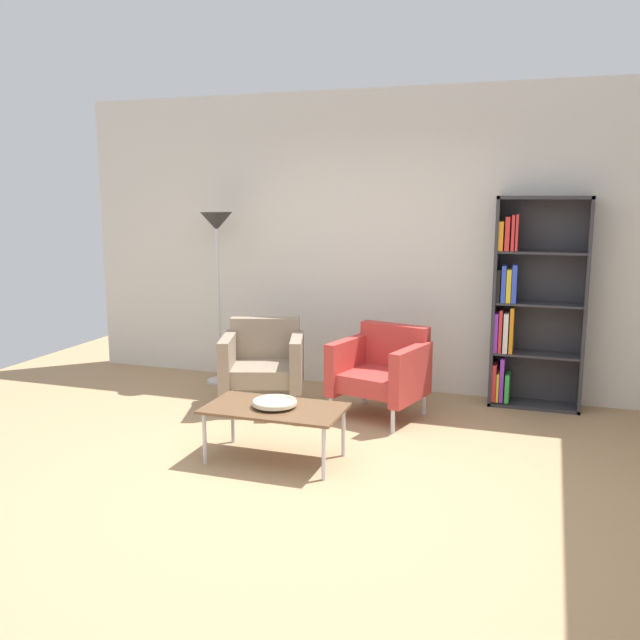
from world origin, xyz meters
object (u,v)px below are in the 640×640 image
bookshelf_tall (529,306)px  armchair_spare_guest (263,362)px  decorative_bowl (275,402)px  armchair_near_window (382,370)px  coffee_table_low (275,411)px  floor_lamp_torchiere (217,242)px

bookshelf_tall → armchair_spare_guest: size_ratio=2.17×
decorative_bowl → armchair_spare_guest: 1.33m
armchair_spare_guest → armchair_near_window: size_ratio=1.02×
coffee_table_low → armchair_spare_guest: (-0.60, 1.19, 0.05)m
bookshelf_tall → armchair_spare_guest: (-2.27, -0.79, -0.51)m
floor_lamp_torchiere → armchair_spare_guest: bearing=-38.9°
armchair_near_window → decorative_bowl: bearing=-96.3°
armchair_spare_guest → decorative_bowl: bearing=-81.0°
bookshelf_tall → decorative_bowl: (-1.67, -1.97, -0.49)m
decorative_bowl → floor_lamp_torchiere: bearing=127.0°
bookshelf_tall → armchair_spare_guest: bookshelf_tall is taller
floor_lamp_torchiere → decorative_bowl: bearing=-53.0°
bookshelf_tall → decorative_bowl: bookshelf_tall is taller
armchair_spare_guest → armchair_near_window: same height
coffee_table_low → floor_lamp_torchiere: size_ratio=0.57×
bookshelf_tall → armchair_near_window: (-1.17, -0.72, -0.51)m
decorative_bowl → armchair_near_window: bearing=68.5°
bookshelf_tall → floor_lamp_torchiere: bearing=-176.6°
decorative_bowl → floor_lamp_torchiere: (-1.35, 1.79, 1.01)m
armchair_near_window → armchair_spare_guest: bearing=-161.4°
decorative_bowl → bookshelf_tall: bearing=49.8°
coffee_table_low → floor_lamp_torchiere: (-1.35, 1.79, 1.08)m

